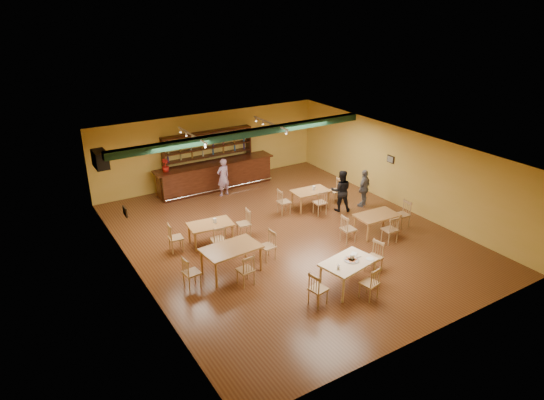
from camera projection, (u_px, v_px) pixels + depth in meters
floor at (288, 236)px, 16.20m from camera, size 12.00×12.00×0.00m
ceiling_beam at (246, 134)px, 17.26m from camera, size 10.00×0.30×0.25m
track_rail_left at (192, 135)px, 16.84m from camera, size 0.05×2.50×0.05m
track_rail_right at (270, 123)px, 18.37m from camera, size 0.05×2.50×0.05m
ac_unit at (101, 159)px, 16.26m from camera, size 0.34×0.70×0.48m
picture_left at (125, 212)px, 13.93m from camera, size 0.04×0.34×0.28m
picture_right at (391, 159)px, 18.30m from camera, size 0.04×0.34×0.28m
bar_counter at (215, 176)px, 19.92m from camera, size 5.07×0.85×1.13m
back_bar_hutch at (208, 158)px, 20.18m from camera, size 3.92×0.40×2.28m
poinsettia at (165, 165)px, 18.59m from camera, size 0.37×0.37×0.52m
dining_table_a at (211, 233)px, 15.61m from camera, size 1.48×0.98×0.70m
dining_table_b at (310, 199)px, 18.24m from camera, size 1.42×0.91×0.69m
dining_table_c at (232, 260)px, 13.93m from camera, size 1.72×1.12×0.83m
dining_table_d at (376, 224)px, 16.22m from camera, size 1.46×0.92×0.71m
near_table at (348, 274)px, 13.27m from camera, size 1.64×1.22×0.80m
pizza_tray at (352, 260)px, 13.16m from camera, size 0.45×0.45×0.01m
parmesan_shaker at (338, 267)px, 12.73m from camera, size 0.09×0.09×0.11m
napkin_stack at (354, 254)px, 13.45m from camera, size 0.25×0.24×0.03m
pizza_server at (355, 257)px, 13.27m from camera, size 0.33×0.18×0.00m
side_plate at (370, 259)px, 13.22m from camera, size 0.26×0.26×0.01m
patron_bar at (223, 177)px, 19.17m from camera, size 0.62×0.46×1.54m
patron_right_a at (341, 191)px, 17.82m from camera, size 0.96×0.90×1.57m
patron_right_b at (364, 188)px, 18.22m from camera, size 0.92×0.68×1.45m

